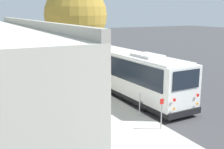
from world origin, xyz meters
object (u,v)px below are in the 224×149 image
object	(u,v)px
shuttle_bus	(130,72)
parked_sedan_gray	(51,54)
parked_sedan_white	(42,49)
street_tree	(75,11)
fire_hydrant	(73,73)
parked_sedan_navy	(64,60)
sign_post_far	(140,105)
sign_post_near	(161,114)
parked_sedan_blue	(33,44)

from	to	relation	value
shuttle_bus	parked_sedan_gray	size ratio (longest dim) A/B	2.40
parked_sedan_white	street_tree	xyz separation A→B (m)	(-20.99, 2.18, 5.40)
fire_hydrant	parked_sedan_white	bearing A→B (deg)	-4.87
parked_sedan_navy	parked_sedan_gray	size ratio (longest dim) A/B	0.90
shuttle_bus	sign_post_far	size ratio (longest dim) A/B	8.27
parked_sedan_white	street_tree	world-z (taller)	street_tree
fire_hydrant	parked_sedan_navy	bearing A→B (deg)	-11.46
parked_sedan_gray	street_tree	bearing A→B (deg)	176.41
parked_sedan_gray	sign_post_near	distance (m)	25.32
street_tree	sign_post_far	xyz separation A→B (m)	(-8.16, -0.73, -5.17)
shuttle_bus	fire_hydrant	xyz separation A→B (m)	(6.70, 1.93, -1.20)
parked_sedan_white	sign_post_near	world-z (taller)	sign_post_near
parked_sedan_white	street_tree	bearing A→B (deg)	173.93
parked_sedan_gray	sign_post_far	size ratio (longest dim) A/B	3.44
parked_sedan_navy	parked_sedan_blue	bearing A→B (deg)	1.05
parked_sedan_gray	parked_sedan_navy	bearing A→B (deg)	-176.05
parked_sedan_gray	parked_sedan_white	world-z (taller)	parked_sedan_gray
parked_sedan_gray	sign_post_far	bearing A→B (deg)	-179.14
parked_sedan_blue	fire_hydrant	bearing A→B (deg)	-178.71
parked_sedan_navy	parked_sedan_gray	distance (m)	5.53
shuttle_bus	parked_sedan_navy	distance (m)	13.70
parked_sedan_navy	parked_sedan_blue	size ratio (longest dim) A/B	0.96
sign_post_near	sign_post_far	xyz separation A→B (m)	(2.00, 0.00, -0.14)
street_tree	fire_hydrant	distance (m)	6.09
parked_sedan_gray	sign_post_near	size ratio (longest dim) A/B	2.95
sign_post_far	fire_hydrant	size ratio (longest dim) A/B	1.69
parked_sedan_gray	street_tree	size ratio (longest dim) A/B	0.54
street_tree	fire_hydrant	world-z (taller)	street_tree
parked_sedan_gray	parked_sedan_white	xyz separation A→B (m)	(5.87, -0.14, -0.02)
parked_sedan_gray	parked_sedan_blue	distance (m)	12.25
shuttle_bus	sign_post_near	xyz separation A→B (m)	(-6.11, 1.83, -0.78)
street_tree	sign_post_far	bearing A→B (deg)	-174.91
parked_sedan_navy	parked_sedan_blue	distance (m)	17.78
parked_sedan_navy	fire_hydrant	distance (m)	7.08
parked_sedan_navy	parked_sedan_white	bearing A→B (deg)	0.79
parked_sedan_navy	parked_sedan_gray	xyz separation A→B (m)	(5.53, -0.01, -0.00)
street_tree	sign_post_near	bearing A→B (deg)	-175.91
shuttle_bus	fire_hydrant	bearing A→B (deg)	13.60
parked_sedan_gray	street_tree	world-z (taller)	street_tree
parked_sedan_navy	sign_post_near	xyz separation A→B (m)	(-19.75, 1.30, 0.35)
parked_sedan_navy	sign_post_near	world-z (taller)	sign_post_near
parked_sedan_gray	fire_hydrant	size ratio (longest dim) A/B	5.80
sign_post_near	fire_hydrant	world-z (taller)	sign_post_near
parked_sedan_blue	fire_hydrant	xyz separation A→B (m)	(-24.71, 1.57, -0.05)
parked_sedan_gray	sign_post_near	xyz separation A→B (m)	(-25.28, 1.31, 0.35)
parked_sedan_gray	parked_sedan_blue	xyz separation A→B (m)	(12.25, -0.15, -0.02)
parked_sedan_gray	parked_sedan_white	bearing A→B (deg)	2.70
street_tree	sign_post_near	size ratio (longest dim) A/B	5.43
parked_sedan_gray	fire_hydrant	bearing A→B (deg)	177.59
shuttle_bus	street_tree	size ratio (longest dim) A/B	1.31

